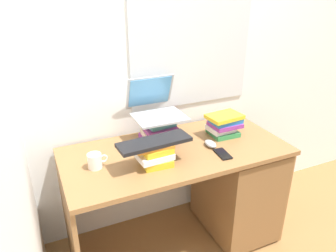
# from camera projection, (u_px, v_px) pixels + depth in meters

# --- Properties ---
(ground_plane) EXTENTS (6.00, 6.00, 0.00)m
(ground_plane) POSITION_uv_depth(u_px,v_px,m) (175.00, 241.00, 2.34)
(ground_plane) COLOR olive
(wall_back) EXTENTS (6.00, 0.06, 2.60)m
(wall_back) POSITION_uv_depth(u_px,v_px,m) (152.00, 51.00, 2.12)
(wall_back) COLOR white
(wall_back) RESTS_ON ground
(wall_left) EXTENTS (0.05, 6.00, 2.60)m
(wall_left) POSITION_uv_depth(u_px,v_px,m) (1.00, 83.00, 1.47)
(wall_left) COLOR silver
(wall_left) RESTS_ON ground
(desk) EXTENTS (1.41, 0.67, 0.75)m
(desk) POSITION_uv_depth(u_px,v_px,m) (223.00, 184.00, 2.29)
(desk) COLOR olive
(desk) RESTS_ON ground
(book_stack_tall) EXTENTS (0.25, 0.20, 0.16)m
(book_stack_tall) POSITION_uv_depth(u_px,v_px,m) (159.00, 131.00, 2.11)
(book_stack_tall) COLOR #8C338C
(book_stack_tall) RESTS_ON desk
(book_stack_keyboard_riser) EXTENTS (0.22, 0.16, 0.13)m
(book_stack_keyboard_riser) POSITION_uv_depth(u_px,v_px,m) (155.00, 154.00, 1.84)
(book_stack_keyboard_riser) COLOR yellow
(book_stack_keyboard_riser) RESTS_ON desk
(book_stack_side) EXTENTS (0.24, 0.19, 0.15)m
(book_stack_side) POSITION_uv_depth(u_px,v_px,m) (224.00, 125.00, 2.19)
(book_stack_side) COLOR #338C4C
(book_stack_side) RESTS_ON desk
(laptop) EXTENTS (0.32, 0.33, 0.24)m
(laptop) POSITION_uv_depth(u_px,v_px,m) (155.00, 106.00, 2.10)
(laptop) COLOR #B7BABF
(laptop) RESTS_ON book_stack_tall
(keyboard) EXTENTS (0.43, 0.17, 0.02)m
(keyboard) POSITION_uv_depth(u_px,v_px,m) (154.00, 142.00, 1.81)
(keyboard) COLOR black
(keyboard) RESTS_ON book_stack_keyboard_riser
(computer_mouse) EXTENTS (0.06, 0.10, 0.04)m
(computer_mouse) POSITION_uv_depth(u_px,v_px,m) (210.00, 144.00, 2.06)
(computer_mouse) COLOR #A5A8AD
(computer_mouse) RESTS_ON desk
(mug) EXTENTS (0.11, 0.08, 0.09)m
(mug) POSITION_uv_depth(u_px,v_px,m) (95.00, 161.00, 1.82)
(mug) COLOR white
(mug) RESTS_ON desk
(cell_phone) EXTENTS (0.08, 0.14, 0.01)m
(cell_phone) POSITION_uv_depth(u_px,v_px,m) (223.00, 154.00, 1.97)
(cell_phone) COLOR black
(cell_phone) RESTS_ON desk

